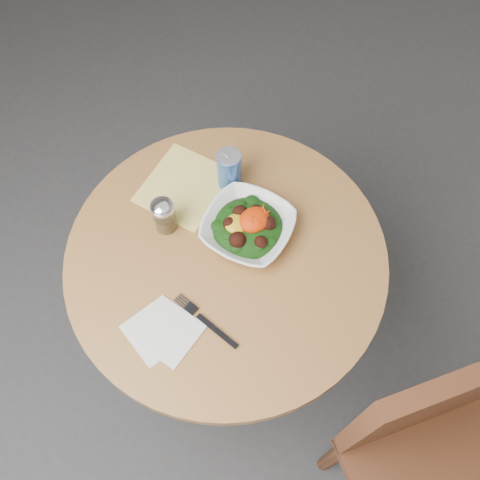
{
  "coord_description": "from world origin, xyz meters",
  "views": [
    {
      "loc": [
        -0.37,
        -0.54,
        2.08
      ],
      "look_at": [
        0.04,
        -0.01,
        0.81
      ],
      "focal_mm": 40.0,
      "sensor_mm": 36.0,
      "label": 1
    }
  ],
  "objects": [
    {
      "name": "cloth_napkin",
      "position": [
        0.04,
        0.26,
        0.75
      ],
      "size": [
        0.31,
        0.3,
        0.0
      ],
      "primitive_type": "cube",
      "rotation": [
        0.0,
        0.0,
        0.4
      ],
      "color": "yellow",
      "rests_on": "table"
    },
    {
      "name": "ground",
      "position": [
        0.0,
        0.0,
        0.0
      ],
      "size": [
        6.0,
        6.0,
        0.0
      ],
      "primitive_type": "plane",
      "color": "#323234",
      "rests_on": "ground"
    },
    {
      "name": "chair",
      "position": [
        0.13,
        -0.74,
        0.57
      ],
      "size": [
        0.58,
        0.58,
        1.03
      ],
      "color": "#582D18",
      "rests_on": "ground"
    },
    {
      "name": "table",
      "position": [
        0.0,
        0.0,
        0.55
      ],
      "size": [
        0.9,
        0.9,
        0.75
      ],
      "color": "black",
      "rests_on": "ground"
    },
    {
      "name": "fork",
      "position": [
        -0.16,
        -0.12,
        0.76
      ],
      "size": [
        0.06,
        0.21,
        0.0
      ],
      "color": "black",
      "rests_on": "table"
    },
    {
      "name": "spice_shaker",
      "position": [
        -0.08,
        0.18,
        0.81
      ],
      "size": [
        0.07,
        0.07,
        0.12
      ],
      "color": "silver",
      "rests_on": "table"
    },
    {
      "name": "beverage_can",
      "position": [
        0.15,
        0.18,
        0.82
      ],
      "size": [
        0.07,
        0.07,
        0.14
      ],
      "color": "#0D3699",
      "rests_on": "table"
    },
    {
      "name": "paper_napkins",
      "position": [
        -0.26,
        -0.08,
        0.75
      ],
      "size": [
        0.18,
        0.18,
        0.0
      ],
      "color": "silver",
      "rests_on": "table"
    },
    {
      "name": "salad_bowl",
      "position": [
        0.09,
        0.02,
        0.78
      ],
      "size": [
        0.32,
        0.32,
        0.09
      ],
      "color": "white",
      "rests_on": "table"
    }
  ]
}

